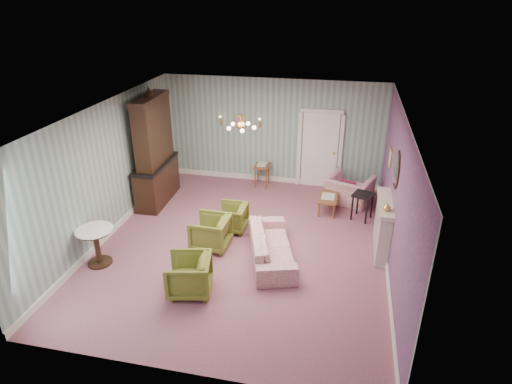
% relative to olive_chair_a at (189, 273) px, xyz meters
% --- Properties ---
extents(floor, '(7.00, 7.00, 0.00)m').
position_rel_olive_chair_a_xyz_m(floor, '(0.57, 1.72, -0.39)').
color(floor, '#96576A').
rests_on(floor, ground).
extents(ceiling, '(7.00, 7.00, 0.00)m').
position_rel_olive_chair_a_xyz_m(ceiling, '(0.57, 1.72, 2.51)').
color(ceiling, white).
rests_on(ceiling, ground).
extents(wall_back, '(6.00, 0.00, 6.00)m').
position_rel_olive_chair_a_xyz_m(wall_back, '(0.57, 5.22, 1.06)').
color(wall_back, gray).
rests_on(wall_back, ground).
extents(wall_front, '(6.00, 0.00, 6.00)m').
position_rel_olive_chair_a_xyz_m(wall_front, '(0.57, -1.78, 1.06)').
color(wall_front, gray).
rests_on(wall_front, ground).
extents(wall_left, '(0.00, 7.00, 7.00)m').
position_rel_olive_chair_a_xyz_m(wall_left, '(-2.43, 1.72, 1.06)').
color(wall_left, gray).
rests_on(wall_left, ground).
extents(wall_right, '(0.00, 7.00, 7.00)m').
position_rel_olive_chair_a_xyz_m(wall_right, '(3.57, 1.72, 1.06)').
color(wall_right, gray).
rests_on(wall_right, ground).
extents(wall_right_floral, '(0.00, 7.00, 7.00)m').
position_rel_olive_chair_a_xyz_m(wall_right_floral, '(3.56, 1.72, 1.06)').
color(wall_right_floral, '#BF5F98').
rests_on(wall_right_floral, ground).
extents(door, '(1.12, 0.12, 2.16)m').
position_rel_olive_chair_a_xyz_m(door, '(1.87, 5.18, 0.69)').
color(door, white).
rests_on(door, floor).
extents(olive_chair_a, '(0.86, 0.90, 0.79)m').
position_rel_olive_chair_a_xyz_m(olive_chair_a, '(0.00, 0.00, 0.00)').
color(olive_chair_a, olive).
rests_on(olive_chair_a, floor).
extents(olive_chair_b, '(0.73, 0.77, 0.77)m').
position_rel_olive_chair_a_xyz_m(olive_chair_b, '(-0.08, 1.54, -0.01)').
color(olive_chair_b, olive).
rests_on(olive_chair_b, floor).
extents(olive_chair_c, '(0.62, 0.66, 0.67)m').
position_rel_olive_chair_a_xyz_m(olive_chair_c, '(0.16, 2.34, -0.06)').
color(olive_chair_c, olive).
rests_on(olive_chair_c, floor).
extents(sofa_chintz, '(1.16, 2.12, 0.79)m').
position_rel_olive_chair_a_xyz_m(sofa_chintz, '(1.25, 1.37, 0.00)').
color(sofa_chintz, '#AA4467').
rests_on(sofa_chintz, floor).
extents(wingback_chair, '(1.26, 1.04, 0.95)m').
position_rel_olive_chair_a_xyz_m(wingback_chair, '(2.73, 4.30, 0.08)').
color(wingback_chair, '#AA4467').
rests_on(wingback_chair, floor).
extents(dresser, '(0.64, 1.75, 2.88)m').
position_rel_olive_chair_a_xyz_m(dresser, '(-2.08, 3.38, 1.05)').
color(dresser, black).
rests_on(dresser, floor).
extents(fireplace, '(0.30, 1.40, 1.16)m').
position_rel_olive_chair_a_xyz_m(fireplace, '(3.43, 2.12, 0.19)').
color(fireplace, beige).
rests_on(fireplace, floor).
extents(mantel_vase, '(0.15, 0.15, 0.15)m').
position_rel_olive_chair_a_xyz_m(mantel_vase, '(3.41, 1.72, 0.84)').
color(mantel_vase, gold).
rests_on(mantel_vase, fireplace).
extents(oval_mirror, '(0.04, 0.76, 0.84)m').
position_rel_olive_chair_a_xyz_m(oval_mirror, '(3.53, 2.12, 1.46)').
color(oval_mirror, white).
rests_on(oval_mirror, wall_right).
extents(framed_print, '(0.04, 0.34, 0.42)m').
position_rel_olive_chair_a_xyz_m(framed_print, '(3.54, 3.47, 1.21)').
color(framed_print, gold).
rests_on(framed_print, wall_right).
extents(coffee_table, '(0.47, 0.81, 0.41)m').
position_rel_olive_chair_a_xyz_m(coffee_table, '(2.24, 3.68, -0.19)').
color(coffee_table, brown).
rests_on(coffee_table, floor).
extents(side_table_black, '(0.57, 0.57, 0.66)m').
position_rel_olive_chair_a_xyz_m(side_table_black, '(3.05, 3.45, -0.06)').
color(side_table_black, black).
rests_on(side_table_black, floor).
extents(pedestal_table, '(0.90, 0.90, 0.79)m').
position_rel_olive_chair_a_xyz_m(pedestal_table, '(-2.08, 0.46, 0.00)').
color(pedestal_table, black).
rests_on(pedestal_table, floor).
extents(nesting_table, '(0.40, 0.51, 0.66)m').
position_rel_olive_chair_a_xyz_m(nesting_table, '(0.35, 4.87, -0.06)').
color(nesting_table, brown).
rests_on(nesting_table, floor).
extents(gilt_mirror_back, '(0.28, 0.06, 0.36)m').
position_rel_olive_chair_a_xyz_m(gilt_mirror_back, '(-0.33, 5.18, 1.31)').
color(gilt_mirror_back, gold).
rests_on(gilt_mirror_back, wall_back).
extents(sconce_left, '(0.16, 0.12, 0.30)m').
position_rel_olive_chair_a_xyz_m(sconce_left, '(-0.88, 5.16, 1.31)').
color(sconce_left, gold).
rests_on(sconce_left, wall_back).
extents(sconce_right, '(0.16, 0.12, 0.30)m').
position_rel_olive_chair_a_xyz_m(sconce_right, '(0.22, 5.16, 1.31)').
color(sconce_right, gold).
rests_on(sconce_right, wall_back).
extents(chandelier, '(0.56, 0.56, 0.36)m').
position_rel_olive_chair_a_xyz_m(chandelier, '(0.57, 1.72, 2.24)').
color(chandelier, gold).
rests_on(chandelier, ceiling).
extents(burgundy_cushion, '(0.41, 0.28, 0.39)m').
position_rel_olive_chair_a_xyz_m(burgundy_cushion, '(2.68, 4.15, 0.09)').
color(burgundy_cushion, maroon).
rests_on(burgundy_cushion, wingback_chair).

